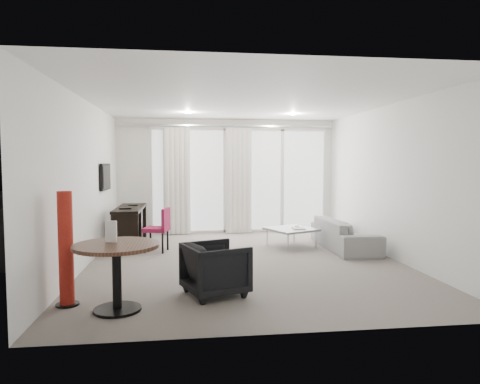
{
  "coord_description": "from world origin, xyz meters",
  "views": [
    {
      "loc": [
        -0.95,
        -6.86,
        1.63
      ],
      "look_at": [
        0.0,
        0.6,
        1.1
      ],
      "focal_mm": 32.0,
      "sensor_mm": 36.0,
      "label": 1
    }
  ],
  "objects": [
    {
      "name": "floor",
      "position": [
        0.0,
        0.0,
        0.0
      ],
      "size": [
        5.0,
        6.0,
        0.0
      ],
      "primitive_type": "cube",
      "color": "slate",
      "rests_on": "ground"
    },
    {
      "name": "red_lamp",
      "position": [
        -2.3,
        -1.89,
        0.65
      ],
      "size": [
        0.31,
        0.31,
        1.3
      ],
      "primitive_type": "cylinder",
      "rotation": [
        0.0,
        0.0,
        0.22
      ],
      "color": "#9F2116",
      "rests_on": "floor"
    },
    {
      "name": "coffee_table",
      "position": [
        1.05,
        1.07,
        0.18
      ],
      "size": [
        1.06,
        1.06,
        0.36
      ],
      "primitive_type": null,
      "rotation": [
        0.0,
        0.0,
        0.42
      ],
      "color": "gray",
      "rests_on": "floor"
    },
    {
      "name": "round_table",
      "position": [
        -1.7,
        -2.15,
        0.37
      ],
      "size": [
        1.15,
        1.15,
        0.74
      ],
      "primitive_type": null,
      "rotation": [
        0.0,
        0.0,
        0.29
      ],
      "color": "#3F2418",
      "rests_on": "floor"
    },
    {
      "name": "sofa",
      "position": [
        2.01,
        0.79,
        0.28
      ],
      "size": [
        0.74,
        1.9,
        0.56
      ],
      "primitive_type": "imported",
      "rotation": [
        0.0,
        0.0,
        1.57
      ],
      "color": "gray",
      "rests_on": "floor"
    },
    {
      "name": "remote",
      "position": [
        1.2,
        1.17,
        0.36
      ],
      "size": [
        0.06,
        0.17,
        0.02
      ],
      "primitive_type": null,
      "rotation": [
        0.0,
        0.0,
        -0.08
      ],
      "color": "black",
      "rests_on": "coffee_table"
    },
    {
      "name": "balustrade",
      "position": [
        0.3,
        5.95,
        0.5
      ],
      "size": [
        5.5,
        0.06,
        1.05
      ],
      "primitive_type": null,
      "color": "#B2B2B7",
      "rests_on": "terrace_slab"
    },
    {
      "name": "tub_armchair",
      "position": [
        -0.6,
        -1.72,
        0.32
      ],
      "size": [
        0.9,
        0.89,
        0.64
      ],
      "primitive_type": "imported",
      "rotation": [
        0.0,
        0.0,
        1.92
      ],
      "color": "black",
      "rests_on": "floor"
    },
    {
      "name": "curtain_track",
      "position": [
        0.0,
        2.82,
        2.45
      ],
      "size": [
        4.8,
        0.04,
        0.04
      ],
      "primitive_type": null,
      "color": "#B2B2B7",
      "rests_on": "ceiling"
    },
    {
      "name": "terrace_slab",
      "position": [
        0.3,
        4.5,
        -0.06
      ],
      "size": [
        5.6,
        3.0,
        0.12
      ],
      "primitive_type": "cube",
      "color": "#4D4D50",
      "rests_on": "ground"
    },
    {
      "name": "downlight_a",
      "position": [
        -0.9,
        1.6,
        2.59
      ],
      "size": [
        0.12,
        0.12,
        0.02
      ],
      "primitive_type": "cylinder",
      "color": "#FFE0B2",
      "rests_on": "ceiling"
    },
    {
      "name": "desk",
      "position": [
        -2.04,
        1.64,
        0.37
      ],
      "size": [
        0.5,
        1.59,
        0.75
      ],
      "primitive_type": null,
      "color": "black",
      "rests_on": "floor"
    },
    {
      "name": "wall_front",
      "position": [
        0.0,
        -3.0,
        1.3
      ],
      "size": [
        5.0,
        0.0,
        2.6
      ],
      "primitive_type": "cube",
      "color": "silver",
      "rests_on": "ground"
    },
    {
      "name": "downlight_b",
      "position": [
        1.2,
        1.6,
        2.59
      ],
      "size": [
        0.12,
        0.12,
        0.02
      ],
      "primitive_type": "cylinder",
      "color": "#FFE0B2",
      "rests_on": "ceiling"
    },
    {
      "name": "desk_chair",
      "position": [
        -1.49,
        0.96,
        0.4
      ],
      "size": [
        0.52,
        0.5,
        0.8
      ],
      "primitive_type": null,
      "rotation": [
        0.0,
        0.0,
        -0.24
      ],
      "color": "maroon",
      "rests_on": "floor"
    },
    {
      "name": "tv",
      "position": [
        -2.46,
        1.45,
        1.35
      ],
      "size": [
        0.05,
        0.8,
        0.5
      ],
      "primitive_type": null,
      "color": "black",
      "rests_on": "wall_left"
    },
    {
      "name": "rattan_table",
      "position": [
        1.37,
        4.32,
        0.24
      ],
      "size": [
        0.62,
        0.62,
        0.49
      ],
      "primitive_type": null,
      "rotation": [
        0.0,
        0.0,
        0.31
      ],
      "color": "brown",
      "rests_on": "terrace_slab"
    },
    {
      "name": "ceiling",
      "position": [
        0.0,
        0.0,
        2.6
      ],
      "size": [
        5.0,
        6.0,
        0.0
      ],
      "primitive_type": "cube",
      "color": "white",
      "rests_on": "ground"
    },
    {
      "name": "rattan_chair_a",
      "position": [
        0.86,
        3.72,
        0.38
      ],
      "size": [
        0.67,
        0.67,
        0.76
      ],
      "primitive_type": null,
      "rotation": [
        0.0,
        0.0,
        -0.38
      ],
      "color": "brown",
      "rests_on": "terrace_slab"
    },
    {
      "name": "window_frame",
      "position": [
        0.3,
        2.97,
        1.2
      ],
      "size": [
        4.1,
        0.06,
        2.44
      ],
      "primitive_type": null,
      "color": "white",
      "rests_on": "ground"
    },
    {
      "name": "curtain_left",
      "position": [
        -1.15,
        2.82,
        1.2
      ],
      "size": [
        0.6,
        0.2,
        2.38
      ],
      "primitive_type": null,
      "color": "silver",
      "rests_on": "ground"
    },
    {
      "name": "wall_right",
      "position": [
        2.5,
        0.0,
        1.3
      ],
      "size": [
        0.0,
        6.0,
        2.6
      ],
      "primitive_type": "cube",
      "color": "silver",
      "rests_on": "ground"
    },
    {
      "name": "rattan_chair_b",
      "position": [
        1.95,
        4.34,
        0.41
      ],
      "size": [
        0.71,
        0.71,
        0.82
      ],
      "primitive_type": null,
      "rotation": [
        0.0,
        0.0,
        0.34
      ],
      "color": "brown",
      "rests_on": "terrace_slab"
    },
    {
      "name": "magazine",
      "position": [
        1.17,
        0.98,
        0.36
      ],
      "size": [
        0.24,
        0.3,
        0.02
      ],
      "primitive_type": null,
      "rotation": [
        0.0,
        0.0,
        -0.05
      ],
      "color": "gray",
      "rests_on": "coffee_table"
    },
    {
      "name": "menu_card",
      "position": [
        -1.77,
        -2.05,
        0.72
      ],
      "size": [
        0.13,
        0.06,
        0.24
      ],
      "primitive_type": null,
      "rotation": [
        0.0,
        0.0,
        -0.28
      ],
      "color": "white",
      "rests_on": "round_table"
    },
    {
      "name": "window_panel",
      "position": [
        0.3,
        2.98,
        1.2
      ],
      "size": [
        4.0,
        0.02,
        2.38
      ],
      "primitive_type": null,
      "color": "white",
      "rests_on": "ground"
    },
    {
      "name": "wall_left",
      "position": [
        -2.5,
        0.0,
        1.3
      ],
      "size": [
        0.0,
        6.0,
        2.6
      ],
      "primitive_type": "cube",
      "color": "silver",
      "rests_on": "ground"
    },
    {
      "name": "curtain_right",
      "position": [
        0.25,
        2.82,
        1.2
      ],
      "size": [
        0.6,
        0.2,
        2.38
      ],
      "primitive_type": null,
      "color": "silver",
      "rests_on": "ground"
    }
  ]
}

